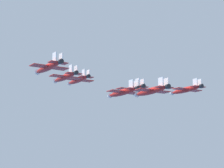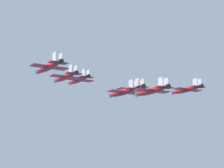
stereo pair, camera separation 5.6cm
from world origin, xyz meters
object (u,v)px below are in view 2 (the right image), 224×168
(jet_right_wingman, at_px, (130,90))
(jet_right_outer, at_px, (186,90))
(jet_trailing, at_px, (151,91))
(jet_lead, at_px, (78,80))
(jet_slot_rear, at_px, (123,92))
(jet_left_wingman, at_px, (65,77))
(jet_left_outer, at_px, (48,67))

(jet_right_wingman, distance_m, jet_right_outer, 19.99)
(jet_right_outer, bearing_deg, jet_trailing, 120.18)
(jet_lead, height_order, jet_right_wingman, jet_lead)
(jet_slot_rear, bearing_deg, jet_right_wingman, -40.86)
(jet_slot_rear, distance_m, jet_trailing, 15.33)
(jet_trailing, bearing_deg, jet_left_wingman, 23.61)
(jet_right_outer, relative_size, jet_slot_rear, 0.97)
(jet_lead, height_order, jet_right_outer, jet_lead)
(jet_right_outer, relative_size, jet_trailing, 0.99)
(jet_slot_rear, bearing_deg, jet_lead, -0.50)
(jet_right_outer, height_order, jet_trailing, jet_right_outer)
(jet_left_wingman, xyz_separation_m, jet_slot_rear, (-16.25, -11.58, -6.21))
(jet_right_outer, bearing_deg, jet_slot_rear, 89.71)
(jet_lead, distance_m, jet_right_outer, 40.36)
(jet_left_wingman, relative_size, jet_right_outer, 1.02)
(jet_right_wingman, bearing_deg, jet_trailing, 157.31)
(jet_left_wingman, height_order, jet_trailing, jet_left_wingman)
(jet_right_wingman, height_order, jet_left_outer, jet_left_outer)
(jet_lead, distance_m, jet_left_outer, 40.15)
(jet_left_outer, distance_m, jet_slot_rear, 26.32)
(jet_left_wingman, xyz_separation_m, jet_trailing, (-31.40, -10.28, -8.19))
(jet_trailing, bearing_deg, jet_left_outer, 60.11)
(jet_slot_rear, relative_size, jet_trailing, 1.02)
(jet_left_outer, height_order, jet_right_outer, jet_left_outer)
(jet_slot_rear, xyz_separation_m, jet_trailing, (-15.15, 1.30, -1.98))
(jet_left_outer, xyz_separation_m, jet_trailing, (-17.36, -24.46, -6.92))
(jet_lead, xyz_separation_m, jet_right_outer, (-32.51, -23.16, -5.99))
(jet_right_wingman, height_order, jet_trailing, jet_right_wingman)
(jet_left_outer, bearing_deg, jet_slot_rear, -90.64)
(jet_right_wingman, bearing_deg, jet_right_outer, -139.30)
(jet_left_wingman, distance_m, jet_left_outer, 20.00)
(jet_right_outer, bearing_deg, jet_left_outer, 89.71)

